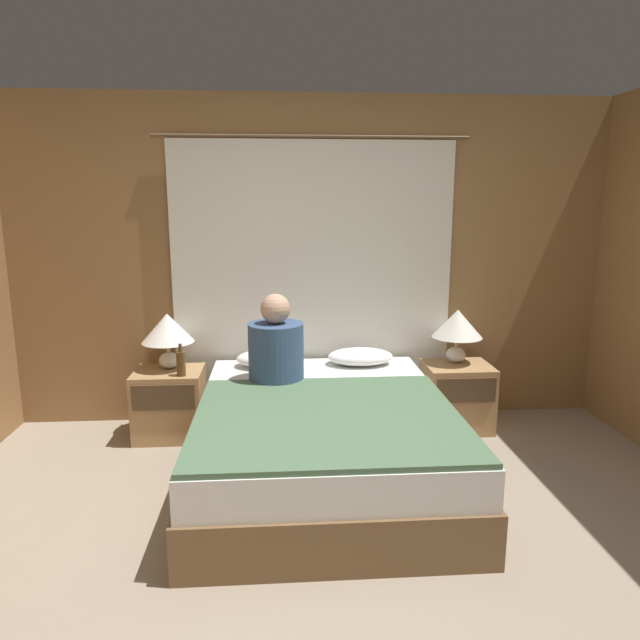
# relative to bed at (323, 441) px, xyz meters

# --- Properties ---
(ground_plane) EXTENTS (16.00, 16.00, 0.00)m
(ground_plane) POSITION_rel_bed_xyz_m (0.00, -1.01, -0.25)
(ground_plane) COLOR gray
(wall_back) EXTENTS (4.71, 0.06, 2.50)m
(wall_back) POSITION_rel_bed_xyz_m (0.00, 1.12, 1.00)
(wall_back) COLOR olive
(wall_back) RESTS_ON ground_plane
(curtain_panel) EXTENTS (2.35, 0.03, 2.20)m
(curtain_panel) POSITION_rel_bed_xyz_m (0.00, 1.06, 0.84)
(curtain_panel) COLOR silver
(curtain_panel) RESTS_ON ground_plane
(bed) EXTENTS (1.55, 2.01, 0.51)m
(bed) POSITION_rel_bed_xyz_m (0.00, 0.00, 0.00)
(bed) COLOR brown
(bed) RESTS_ON ground_plane
(nightstand_left) EXTENTS (0.49, 0.42, 0.50)m
(nightstand_left) POSITION_rel_bed_xyz_m (-1.08, 0.74, 0.00)
(nightstand_left) COLOR #A87F51
(nightstand_left) RESTS_ON ground_plane
(nightstand_right) EXTENTS (0.49, 0.42, 0.50)m
(nightstand_right) POSITION_rel_bed_xyz_m (1.08, 0.74, 0.00)
(nightstand_right) COLOR #A87F51
(nightstand_right) RESTS_ON ground_plane
(lamp_left) EXTENTS (0.38, 0.38, 0.41)m
(lamp_left) POSITION_rel_bed_xyz_m (-1.08, 0.82, 0.54)
(lamp_left) COLOR silver
(lamp_left) RESTS_ON nightstand_left
(lamp_right) EXTENTS (0.38, 0.38, 0.41)m
(lamp_right) POSITION_rel_bed_xyz_m (1.08, 0.82, 0.54)
(lamp_right) COLOR silver
(lamp_right) RESTS_ON nightstand_right
(pillow_left) EXTENTS (0.49, 0.32, 0.12)m
(pillow_left) POSITION_rel_bed_xyz_m (-0.34, 0.80, 0.32)
(pillow_left) COLOR white
(pillow_left) RESTS_ON bed
(pillow_right) EXTENTS (0.49, 0.32, 0.12)m
(pillow_right) POSITION_rel_bed_xyz_m (0.34, 0.80, 0.32)
(pillow_right) COLOR white
(pillow_right) RESTS_ON bed
(blanket_on_bed) EXTENTS (1.49, 1.36, 0.03)m
(blanket_on_bed) POSITION_rel_bed_xyz_m (0.00, -0.29, 0.27)
(blanket_on_bed) COLOR #4C6B4C
(blanket_on_bed) RESTS_ON bed
(person_left_in_bed) EXTENTS (0.37, 0.37, 0.61)m
(person_left_in_bed) POSITION_rel_bed_xyz_m (-0.29, 0.42, 0.50)
(person_left_in_bed) COLOR #38517A
(person_left_in_bed) RESTS_ON bed
(beer_bottle_on_left_stand) EXTENTS (0.06, 0.06, 0.23)m
(beer_bottle_on_left_stand) POSITION_rel_bed_xyz_m (-0.96, 0.62, 0.34)
(beer_bottle_on_left_stand) COLOR #513819
(beer_bottle_on_left_stand) RESTS_ON nightstand_left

